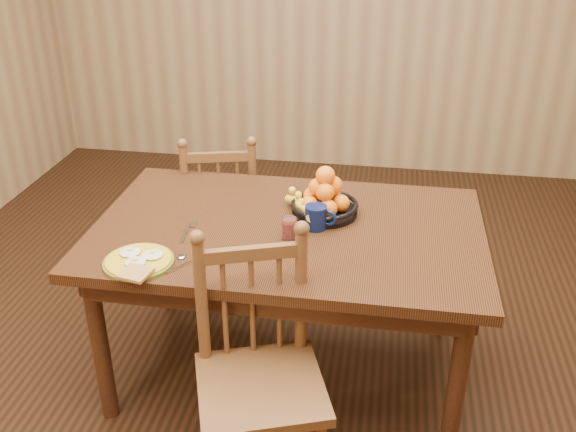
% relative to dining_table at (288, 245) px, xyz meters
% --- Properties ---
extents(room, '(4.52, 5.02, 2.72)m').
position_rel_dining_table_xyz_m(room, '(0.00, 0.00, 0.68)').
color(room, black).
rests_on(room, ground).
extents(dining_table, '(1.60, 1.00, 0.75)m').
position_rel_dining_table_xyz_m(dining_table, '(0.00, 0.00, 0.00)').
color(dining_table, black).
rests_on(dining_table, ground).
extents(chair_far, '(0.49, 0.48, 0.90)m').
position_rel_dining_table_xyz_m(chair_far, '(-0.47, 0.65, -0.23)').
color(chair_far, '#543219').
rests_on(chair_far, ground).
extents(chair_near, '(0.55, 0.54, 0.96)m').
position_rel_dining_table_xyz_m(chair_near, '(-0.01, -0.59, -0.20)').
color(chair_near, '#543219').
rests_on(chair_near, ground).
extents(breakfast_plate, '(0.26, 0.30, 0.04)m').
position_rel_dining_table_xyz_m(breakfast_plate, '(-0.50, -0.38, 0.10)').
color(breakfast_plate, '#59601E').
rests_on(breakfast_plate, dining_table).
extents(fork, '(0.04, 0.18, 0.00)m').
position_rel_dining_table_xyz_m(fork, '(-0.40, -0.11, 0.09)').
color(fork, silver).
rests_on(fork, dining_table).
extents(spoon, '(0.08, 0.15, 0.01)m').
position_rel_dining_table_xyz_m(spoon, '(-0.35, -0.33, 0.09)').
color(spoon, silver).
rests_on(spoon, dining_table).
extents(coffee_mug, '(0.13, 0.09, 0.10)m').
position_rel_dining_table_xyz_m(coffee_mug, '(0.12, 0.01, 0.14)').
color(coffee_mug, '#091335').
rests_on(coffee_mug, dining_table).
extents(juice_glass, '(0.06, 0.06, 0.09)m').
position_rel_dining_table_xyz_m(juice_glass, '(0.02, -0.10, 0.13)').
color(juice_glass, silver).
rests_on(juice_glass, dining_table).
extents(fruit_bowl, '(0.32, 0.32, 0.22)m').
position_rel_dining_table_xyz_m(fruit_bowl, '(0.13, 0.14, 0.15)').
color(fruit_bowl, black).
rests_on(fruit_bowl, dining_table).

